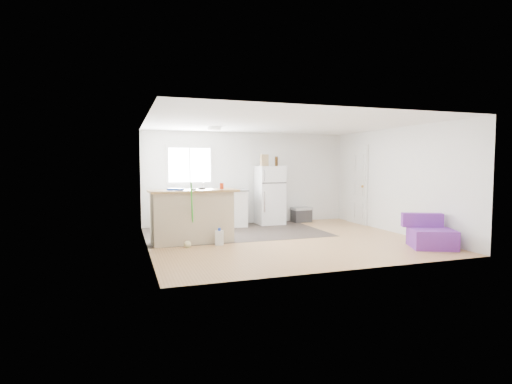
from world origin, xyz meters
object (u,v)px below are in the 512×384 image
at_px(mop, 189,235).
at_px(red_cup, 222,186).
at_px(peninsula, 192,216).
at_px(bottle_left, 276,161).
at_px(purple_seat, 430,235).
at_px(bottle_right, 277,161).
at_px(blue_tray, 176,189).
at_px(refrigerator, 270,195).
at_px(cardboard_box, 264,160).
at_px(cooler, 301,215).
at_px(kitchen_cabinets, 205,208).
at_px(cleaner_jug, 219,238).

height_order(mop, red_cup, mop).
distance_m(peninsula, bottle_left, 3.28).
height_order(purple_seat, bottle_left, bottle_left).
bearing_deg(bottle_right, mop, -140.16).
bearing_deg(peninsula, blue_tray, -175.81).
distance_m(refrigerator, blue_tray, 3.29).
relative_size(peninsula, bottle_left, 7.08).
distance_m(refrigerator, mop, 3.39).
bearing_deg(peninsula, red_cup, 0.74).
height_order(peninsula, purple_seat, peninsula).
bearing_deg(cardboard_box, purple_seat, -61.11).
bearing_deg(cooler, kitchen_cabinets, 177.39).
xyz_separation_m(cooler, purple_seat, (0.89, -3.80, 0.03)).
bearing_deg(cleaner_jug, bottle_left, 67.19).
bearing_deg(peninsula, bottle_left, 32.08).
distance_m(cooler, bottle_right, 1.63).
xyz_separation_m(red_cup, blue_tray, (-0.95, -0.09, -0.04)).
xyz_separation_m(refrigerator, purple_seat, (1.83, -3.73, -0.53)).
distance_m(kitchen_cabinets, mop, 2.39).
bearing_deg(blue_tray, bottle_right, 33.21).
relative_size(refrigerator, mop, 1.22).
bearing_deg(bottle_left, mop, -140.21).
bearing_deg(blue_tray, mop, -61.21).
bearing_deg(peninsula, kitchen_cabinets, 67.36).
height_order(kitchen_cabinets, blue_tray, kitchen_cabinets).
xyz_separation_m(refrigerator, blue_tray, (-2.68, -1.89, 0.32)).
height_order(kitchen_cabinets, refrigerator, refrigerator).
distance_m(cardboard_box, bottle_left, 0.35).
xyz_separation_m(kitchen_cabinets, peninsula, (-0.64, -1.85, 0.06)).
distance_m(blue_tray, bottle_right, 3.46).
distance_m(cleaner_jug, bottle_left, 3.37).
xyz_separation_m(mop, bottle_left, (2.64, 2.20, 1.41)).
bearing_deg(cardboard_box, red_cup, -132.04).
bearing_deg(refrigerator, cooler, 3.18).
height_order(purple_seat, bottle_right, bottle_right).
bearing_deg(bottle_left, red_cup, -137.12).
bearing_deg(refrigerator, bottle_right, -6.82).
relative_size(blue_tray, cardboard_box, 1.00).
xyz_separation_m(peninsula, purple_seat, (4.18, -1.89, -0.31)).
bearing_deg(cardboard_box, bottle_right, 9.56).
relative_size(purple_seat, blue_tray, 3.31).
bearing_deg(cleaner_jug, red_cup, 90.32).
bearing_deg(refrigerator, cardboard_box, -157.06).
xyz_separation_m(mop, bottle_right, (2.66, 2.22, 1.41)).
height_order(kitchen_cabinets, cleaner_jug, kitchen_cabinets).
bearing_deg(red_cup, mop, -149.39).
bearing_deg(cooler, mop, -149.88).
height_order(cooler, cleaner_jug, cooler).
bearing_deg(blue_tray, refrigerator, 35.22).
distance_m(cleaner_jug, cardboard_box, 3.16).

